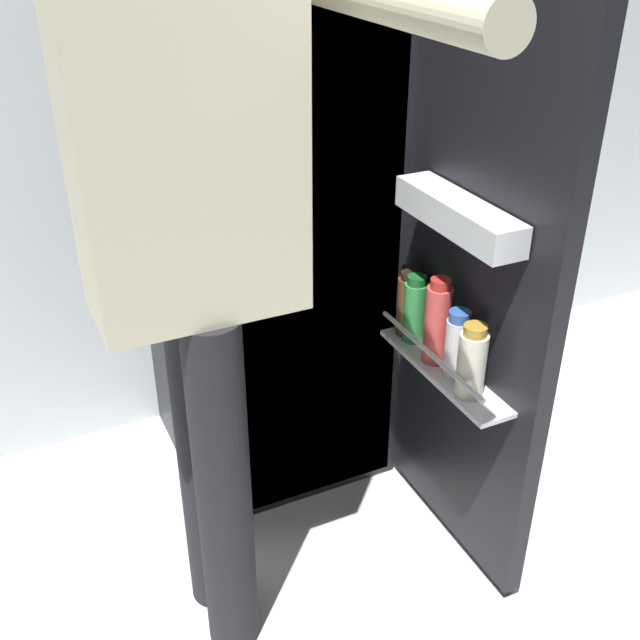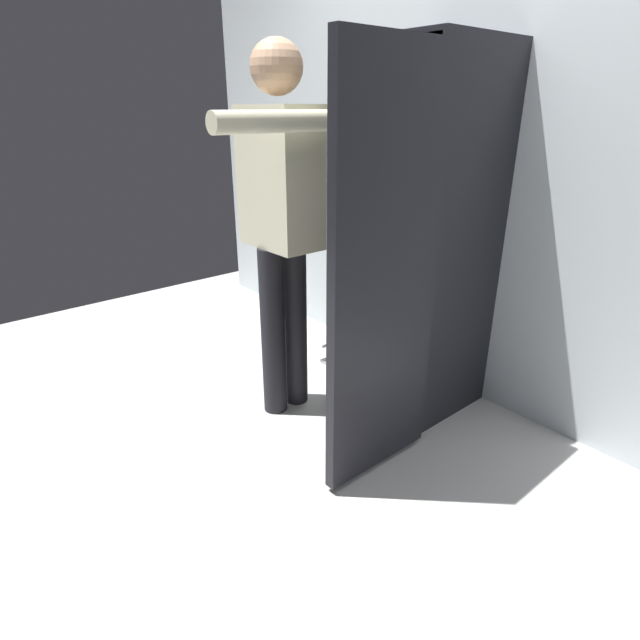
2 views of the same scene
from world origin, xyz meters
name	(u,v)px [view 1 (image 1 of 2)]	position (x,y,z in m)	size (l,w,h in m)	color
ground_plane	(345,556)	(0.00, 0.00, 0.00)	(5.14, 5.14, 0.00)	silver
kitchen_wall	(211,23)	(0.00, 0.88, 1.24)	(4.40, 0.10, 2.47)	silver
refrigerator	(275,190)	(0.02, 0.49, 0.87)	(0.63, 1.13, 1.74)	black
person	(196,218)	(-0.34, -0.03, 1.04)	(0.52, 0.72, 1.74)	black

